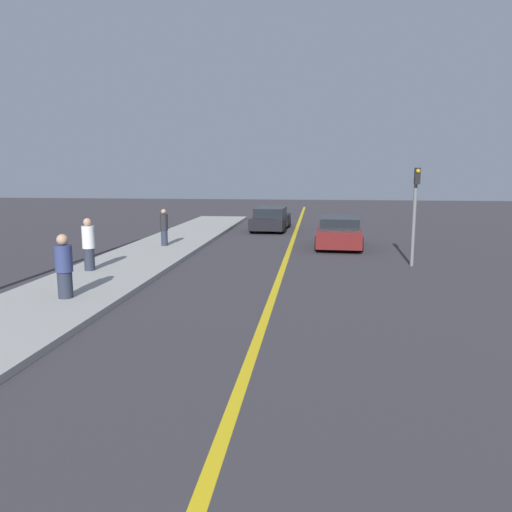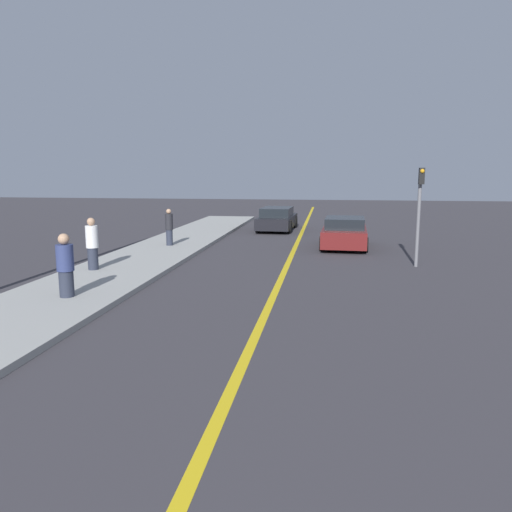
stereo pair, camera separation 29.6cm
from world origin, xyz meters
The scene contains 8 objects.
road_center_line centered at (0.00, 18.00, 0.00)m, with size 0.20×60.00×0.01m.
sidewalk_left centered at (-5.35, 17.88, 0.08)m, with size 3.25×35.76×0.15m.
car_near_right_lane centered at (2.11, 23.05, 0.64)m, with size 2.11×4.06×1.33m.
car_ahead_center centered at (-1.44, 29.12, 0.63)m, with size 2.08×4.59×1.29m.
pedestrian_mid_group centered at (-5.09, 12.70, 0.94)m, with size 0.42×0.42×1.61m.
pedestrian_far_standing centered at (-6.06, 16.12, 0.98)m, with size 0.39×0.39×1.67m.
pedestrian_by_sign centered at (-5.30, 21.62, 0.93)m, with size 0.33×0.33×1.56m.
traffic_light centered at (4.46, 18.90, 2.13)m, with size 0.18×0.40×3.40m.
Camera 2 is at (1.40, 1.26, 3.28)m, focal length 35.00 mm.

